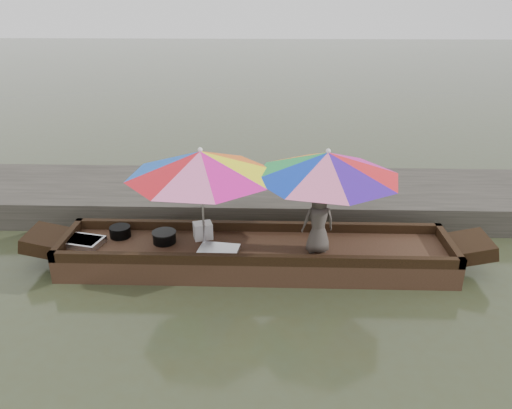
{
  "coord_description": "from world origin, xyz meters",
  "views": [
    {
      "loc": [
        0.22,
        -6.72,
        3.93
      ],
      "look_at": [
        0.0,
        0.1,
        1.0
      ],
      "focal_mm": 35.0,
      "sensor_mm": 36.0,
      "label": 1
    }
  ],
  "objects_px": {
    "supply_bag": "(203,231)",
    "umbrella_stern": "(325,200)",
    "umbrella_bow": "(202,199)",
    "tray_scallop": "(219,250)",
    "cooking_pot": "(120,232)",
    "tray_crayfish": "(83,242)",
    "vendor": "(318,222)",
    "charcoal_grill": "(164,238)",
    "boat_hull": "(256,256)"
  },
  "relations": [
    {
      "from": "vendor",
      "to": "umbrella_bow",
      "type": "relative_size",
      "value": 0.45
    },
    {
      "from": "tray_crayfish",
      "to": "umbrella_bow",
      "type": "bearing_deg",
      "value": 0.8
    },
    {
      "from": "tray_scallop",
      "to": "supply_bag",
      "type": "relative_size",
      "value": 2.1
    },
    {
      "from": "tray_crayfish",
      "to": "umbrella_stern",
      "type": "distance_m",
      "value": 3.74
    },
    {
      "from": "boat_hull",
      "to": "umbrella_bow",
      "type": "height_order",
      "value": "umbrella_bow"
    },
    {
      "from": "supply_bag",
      "to": "umbrella_bow",
      "type": "height_order",
      "value": "umbrella_bow"
    },
    {
      "from": "cooking_pot",
      "to": "umbrella_bow",
      "type": "distance_m",
      "value": 1.55
    },
    {
      "from": "charcoal_grill",
      "to": "supply_bag",
      "type": "height_order",
      "value": "supply_bag"
    },
    {
      "from": "cooking_pot",
      "to": "umbrella_bow",
      "type": "xyz_separation_m",
      "value": [
        1.36,
        -0.26,
        0.69
      ]
    },
    {
      "from": "charcoal_grill",
      "to": "umbrella_bow",
      "type": "relative_size",
      "value": 0.16
    },
    {
      "from": "vendor",
      "to": "umbrella_bow",
      "type": "height_order",
      "value": "umbrella_bow"
    },
    {
      "from": "umbrella_bow",
      "to": "umbrella_stern",
      "type": "distance_m",
      "value": 1.8
    },
    {
      "from": "tray_scallop",
      "to": "boat_hull",
      "type": "bearing_deg",
      "value": 20.4
    },
    {
      "from": "tray_scallop",
      "to": "vendor",
      "type": "height_order",
      "value": "vendor"
    },
    {
      "from": "umbrella_bow",
      "to": "umbrella_stern",
      "type": "bearing_deg",
      "value": 0.0
    },
    {
      "from": "supply_bag",
      "to": "umbrella_stern",
      "type": "relative_size",
      "value": 0.13
    },
    {
      "from": "cooking_pot",
      "to": "vendor",
      "type": "relative_size",
      "value": 0.33
    },
    {
      "from": "supply_bag",
      "to": "umbrella_stern",
      "type": "distance_m",
      "value": 1.97
    },
    {
      "from": "cooking_pot",
      "to": "charcoal_grill",
      "type": "bearing_deg",
      "value": -13.21
    },
    {
      "from": "boat_hull",
      "to": "cooking_pot",
      "type": "xyz_separation_m",
      "value": [
        -2.15,
        0.26,
        0.26
      ]
    },
    {
      "from": "supply_bag",
      "to": "umbrella_bow",
      "type": "distance_m",
      "value": 0.69
    },
    {
      "from": "cooking_pot",
      "to": "tray_crayfish",
      "type": "distance_m",
      "value": 0.58
    },
    {
      "from": "cooking_pot",
      "to": "umbrella_stern",
      "type": "distance_m",
      "value": 3.25
    },
    {
      "from": "umbrella_bow",
      "to": "tray_crayfish",
      "type": "bearing_deg",
      "value": -179.2
    },
    {
      "from": "tray_scallop",
      "to": "umbrella_bow",
      "type": "distance_m",
      "value": 0.81
    },
    {
      "from": "tray_scallop",
      "to": "charcoal_grill",
      "type": "bearing_deg",
      "value": 161.6
    },
    {
      "from": "charcoal_grill",
      "to": "supply_bag",
      "type": "distance_m",
      "value": 0.6
    },
    {
      "from": "tray_crayfish",
      "to": "supply_bag",
      "type": "height_order",
      "value": "supply_bag"
    },
    {
      "from": "cooking_pot",
      "to": "vendor",
      "type": "bearing_deg",
      "value": -7.01
    },
    {
      "from": "boat_hull",
      "to": "tray_crayfish",
      "type": "relative_size",
      "value": 10.05
    },
    {
      "from": "boat_hull",
      "to": "umbrella_bow",
      "type": "xyz_separation_m",
      "value": [
        -0.78,
        0.0,
        0.95
      ]
    },
    {
      "from": "charcoal_grill",
      "to": "cooking_pot",
      "type": "bearing_deg",
      "value": 166.79
    },
    {
      "from": "tray_scallop",
      "to": "charcoal_grill",
      "type": "distance_m",
      "value": 0.92
    },
    {
      "from": "tray_crayfish",
      "to": "vendor",
      "type": "bearing_deg",
      "value": -1.49
    },
    {
      "from": "tray_crayfish",
      "to": "tray_scallop",
      "type": "relative_size",
      "value": 1.0
    },
    {
      "from": "supply_bag",
      "to": "umbrella_stern",
      "type": "xyz_separation_m",
      "value": [
        1.85,
        -0.25,
        0.65
      ]
    },
    {
      "from": "vendor",
      "to": "cooking_pot",
      "type": "bearing_deg",
      "value": -18.57
    },
    {
      "from": "vendor",
      "to": "umbrella_stern",
      "type": "xyz_separation_m",
      "value": [
        0.1,
        0.12,
        0.29
      ]
    },
    {
      "from": "boat_hull",
      "to": "cooking_pot",
      "type": "relative_size",
      "value": 18.2
    },
    {
      "from": "supply_bag",
      "to": "charcoal_grill",
      "type": "bearing_deg",
      "value": -164.36
    },
    {
      "from": "cooking_pot",
      "to": "tray_scallop",
      "type": "height_order",
      "value": "cooking_pot"
    },
    {
      "from": "umbrella_bow",
      "to": "umbrella_stern",
      "type": "height_order",
      "value": "same"
    },
    {
      "from": "charcoal_grill",
      "to": "vendor",
      "type": "height_order",
      "value": "vendor"
    },
    {
      "from": "charcoal_grill",
      "to": "vendor",
      "type": "distance_m",
      "value": 2.37
    },
    {
      "from": "tray_crayfish",
      "to": "umbrella_bow",
      "type": "height_order",
      "value": "umbrella_bow"
    },
    {
      "from": "umbrella_stern",
      "to": "tray_scallop",
      "type": "bearing_deg",
      "value": -172.58
    },
    {
      "from": "cooking_pot",
      "to": "tray_crayfish",
      "type": "relative_size",
      "value": 0.55
    },
    {
      "from": "tray_scallop",
      "to": "umbrella_bow",
      "type": "xyz_separation_m",
      "value": [
        -0.24,
        0.2,
        0.74
      ]
    },
    {
      "from": "charcoal_grill",
      "to": "umbrella_stern",
      "type": "relative_size",
      "value": 0.16
    },
    {
      "from": "cooking_pot",
      "to": "tray_crayfish",
      "type": "xyz_separation_m",
      "value": [
        -0.5,
        -0.28,
        -0.04
      ]
    }
  ]
}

